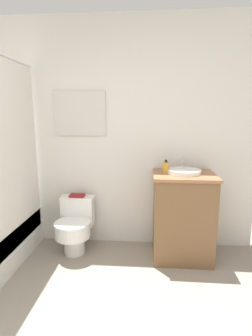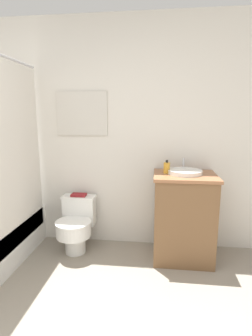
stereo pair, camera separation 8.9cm
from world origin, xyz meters
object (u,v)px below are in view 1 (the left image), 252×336
toilet (75,225)px  soap_bottle (166,167)px  sink (184,171)px  book_on_tank (77,195)px

toilet → soap_bottle: soap_bottle is taller
sink → book_on_tank: (-1.14, 0.12, -0.32)m
toilet → soap_bottle: 1.16m
toilet → sink: 1.30m
toilet → sink: (1.14, 0.01, 0.61)m
toilet → book_on_tank: 0.32m
book_on_tank → sink: bearing=-6.2°
soap_bottle → book_on_tank: (-0.96, 0.11, -0.36)m
toilet → book_on_tank: book_on_tank is taller
sink → soap_bottle: bearing=176.5°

